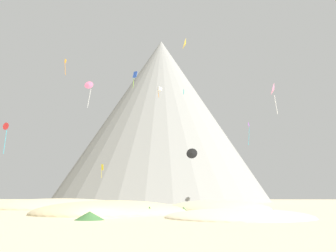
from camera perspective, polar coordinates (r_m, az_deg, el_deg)
ground_plane at (r=37.84m, az=-10.20°, el=-13.11°), size 400.00×400.00×0.00m
dune_foreground_left at (r=47.01m, az=-8.20°, el=-12.56°), size 24.57×24.90×3.05m
dune_foreground_right at (r=38.20m, az=10.26°, el=-13.08°), size 19.64×19.68×1.72m
dune_midground at (r=56.80m, az=7.26°, el=-12.16°), size 21.33×21.23×2.88m
dune_back_low at (r=67.87m, az=-15.41°, el=-11.55°), size 27.17×23.25×3.25m
bush_scatter_east at (r=34.74m, az=-11.40°, el=-12.74°), size 3.59×3.59×0.74m
bush_far_right at (r=50.16m, az=2.30°, el=-12.11°), size 1.32×1.32×0.68m
bush_mid_center at (r=58.20m, az=14.79°, el=-11.65°), size 1.81×1.81×0.43m
bush_low_patch at (r=41.62m, az=-2.73°, el=-12.30°), size 1.27×1.27×0.98m
rock_massif at (r=140.37m, az=-1.23°, el=0.19°), size 98.06×98.06×59.01m
kite_violet_mid at (r=97.14m, az=11.68°, el=0.05°), size 0.67×1.32×5.70m
kite_rainbow_mid at (r=72.04m, az=-11.51°, el=5.86°), size 1.61×0.79×5.07m
kite_teal_high at (r=93.02m, az=2.30°, el=5.01°), size 0.16×0.74×1.13m
kite_black_low at (r=74.89m, az=3.51°, el=-4.00°), size 2.15×0.94×2.04m
kite_blue_mid at (r=76.21m, az=-4.88°, el=7.32°), size 0.99×0.64×3.34m
kite_white_mid at (r=80.74m, az=-1.23°, el=5.42°), size 1.03×1.02×2.23m
kite_yellow_low at (r=94.89m, az=-9.61°, el=-6.17°), size 0.55×0.43×3.27m
kite_red_low at (r=71.96m, az=-22.60°, el=-0.18°), size 1.31×0.63×5.34m
kite_orange_high at (r=87.24m, az=-14.79°, el=8.77°), size 0.25×0.70×3.58m
kite_gold_high at (r=69.23m, az=2.51°, el=11.94°), size 1.20×2.17×2.06m
kite_pink_mid at (r=62.38m, az=15.19°, el=5.18°), size 1.07×2.03×4.90m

